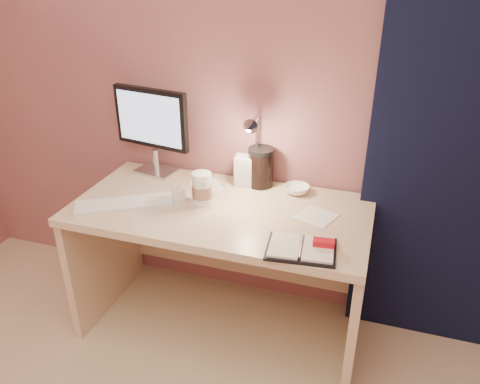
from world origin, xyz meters
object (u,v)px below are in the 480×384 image
(product_box, at_px, (246,171))
(desk_lamp, at_px, (250,146))
(bowl, at_px, (297,189))
(planner, at_px, (303,248))
(keyboard, at_px, (124,204))
(clear_cup, at_px, (204,193))
(dark_jar, at_px, (261,169))
(lotion_bottle, at_px, (178,193))
(coffee_cup, at_px, (202,189))
(monitor, at_px, (153,123))
(desk, at_px, (226,239))

(product_box, distance_m, desk_lamp, 0.18)
(bowl, bearing_deg, planner, -75.43)
(keyboard, distance_m, planner, 0.89)
(clear_cup, distance_m, dark_jar, 0.37)
(desk_lamp, bearing_deg, lotion_bottle, -143.76)
(coffee_cup, height_order, product_box, product_box)
(planner, bearing_deg, product_box, 122.28)
(clear_cup, height_order, lotion_bottle, clear_cup)
(planner, relative_size, product_box, 1.88)
(monitor, relative_size, lotion_bottle, 4.42)
(coffee_cup, bearing_deg, planner, -25.62)
(bowl, xyz_separation_m, desk_lamp, (-0.23, -0.05, 0.22))
(planner, bearing_deg, keyboard, 166.75)
(keyboard, bearing_deg, planner, -37.55)
(keyboard, distance_m, bowl, 0.84)
(desk, xyz_separation_m, coffee_cup, (-0.10, -0.06, 0.30))
(clear_cup, bearing_deg, monitor, 143.31)
(clear_cup, xyz_separation_m, dark_jar, (0.19, 0.31, 0.02))
(bowl, height_order, dark_jar, dark_jar)
(monitor, xyz_separation_m, dark_jar, (0.59, 0.02, -0.19))
(desk, relative_size, product_box, 8.85)
(planner, bearing_deg, clear_cup, 151.36)
(product_box, xyz_separation_m, desk_lamp, (0.04, -0.06, 0.16))
(clear_cup, bearing_deg, dark_jar, 58.68)
(desk, distance_m, monitor, 0.72)
(keyboard, xyz_separation_m, planner, (0.88, -0.11, 0.00))
(clear_cup, bearing_deg, product_box, 69.00)
(desk, relative_size, monitor, 3.00)
(desk, relative_size, keyboard, 3.11)
(keyboard, distance_m, coffee_cup, 0.38)
(bowl, bearing_deg, desk, -150.14)
(desk, bearing_deg, lotion_bottle, -154.51)
(lotion_bottle, bearing_deg, bowl, 28.19)
(monitor, distance_m, desk_lamp, 0.56)
(desk, xyz_separation_m, product_box, (0.04, 0.20, 0.30))
(keyboard, bearing_deg, dark_jar, 6.52)
(desk, xyz_separation_m, planner, (0.44, -0.32, 0.24))
(planner, height_order, bowl, planner)
(clear_cup, height_order, dark_jar, dark_jar)
(lotion_bottle, xyz_separation_m, dark_jar, (0.32, 0.31, 0.04))
(coffee_cup, bearing_deg, lotion_bottle, -159.41)
(coffee_cup, bearing_deg, desk_lamp, 46.34)
(monitor, bearing_deg, planner, -19.23)
(monitor, xyz_separation_m, product_box, (0.51, -0.00, -0.20))
(monitor, distance_m, clear_cup, 0.54)
(desk, xyz_separation_m, dark_jar, (0.12, 0.21, 0.32))
(clear_cup, distance_m, product_box, 0.32)
(coffee_cup, height_order, desk_lamp, desk_lamp)
(desk_lamp, bearing_deg, keyboard, -149.77)
(desk, relative_size, clear_cup, 9.40)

